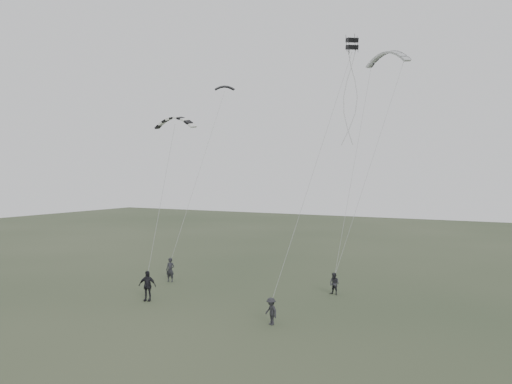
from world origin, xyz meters
The scene contains 9 objects.
ground centered at (0.00, 0.00, 0.00)m, with size 140.00×140.00×0.00m, color #2E3D27.
flyer_left centered at (-6.06, 4.65, 0.93)m, with size 0.68×0.44×1.85m, color #232328.
flyer_right centered at (6.47, 6.65, 0.76)m, with size 0.74×0.57×1.52m, color #28282E.
flyer_center centered at (-3.79, -0.69, 0.99)m, with size 1.16×0.48×1.98m, color black.
flyer_far centered at (5.68, -1.54, 0.75)m, with size 0.97×0.56×1.50m, color #232327.
kite_dark_small centered at (-4.52, 10.17, 15.68)m, with size 1.65×0.49×0.53m, color black, non-canonical shape.
kite_pale_large centered at (8.28, 13.64, 17.82)m, with size 3.55×0.80×1.49m, color #AAACAF, non-canonical shape.
kite_striped centered at (-5.39, 4.47, 12.55)m, with size 3.18×0.79×1.23m, color black, non-canonical shape.
kite_box centered at (8.25, 4.60, 16.42)m, with size 0.64×0.64×0.72m, color black, non-canonical shape.
Camera 1 is at (17.74, -25.88, 8.26)m, focal length 35.00 mm.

